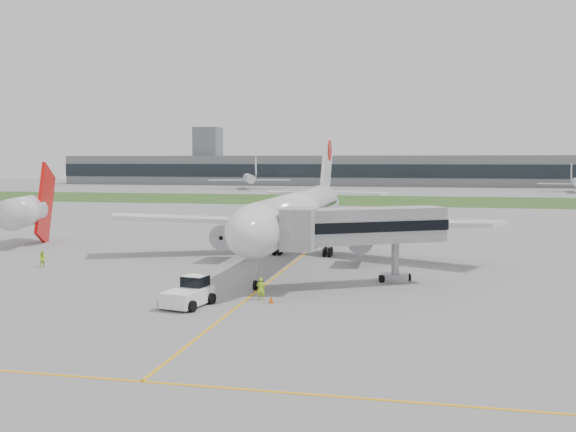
% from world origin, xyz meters
% --- Properties ---
extents(ground, '(600.00, 600.00, 0.00)m').
position_xyz_m(ground, '(0.00, 0.00, 0.00)').
color(ground, gray).
rests_on(ground, ground).
extents(apron_markings, '(70.00, 70.00, 0.04)m').
position_xyz_m(apron_markings, '(0.00, -5.00, 0.00)').
color(apron_markings, '#F3A915').
rests_on(apron_markings, ground).
extents(grass_strip, '(600.00, 50.00, 0.02)m').
position_xyz_m(grass_strip, '(0.00, 120.00, 0.01)').
color(grass_strip, '#20481B').
rests_on(grass_strip, ground).
extents(terminal_building, '(320.00, 22.30, 14.00)m').
position_xyz_m(terminal_building, '(0.00, 229.87, 7.00)').
color(terminal_building, slate).
rests_on(terminal_building, ground).
extents(control_tower, '(12.00, 12.00, 56.00)m').
position_xyz_m(control_tower, '(-90.00, 232.00, 0.00)').
color(control_tower, slate).
rests_on(control_tower, ground).
extents(airliner, '(48.13, 53.95, 17.88)m').
position_xyz_m(airliner, '(0.00, 4.87, 5.66)').
color(airliner, silver).
rests_on(airliner, ground).
extents(pushback_tug, '(3.84, 5.02, 2.36)m').
position_xyz_m(pushback_tug, '(-3.94, -22.26, 1.09)').
color(pushback_tug, white).
rests_on(pushback_tug, ground).
extents(jet_bridge, '(15.36, 11.54, 7.60)m').
position_xyz_m(jet_bridge, '(8.70, -10.92, 5.62)').
color(jet_bridge, '#AAABAD').
rests_on(jet_bridge, ground).
extents(safety_cone_left, '(0.36, 0.36, 0.50)m').
position_xyz_m(safety_cone_left, '(-3.51, -23.44, 0.25)').
color(safety_cone_left, '#F1590C').
rests_on(safety_cone_left, ground).
extents(safety_cone_right, '(0.43, 0.43, 0.59)m').
position_xyz_m(safety_cone_right, '(2.41, -19.97, 0.30)').
color(safety_cone_right, '#F1590C').
rests_on(safety_cone_right, ground).
extents(ground_crew_near, '(0.79, 0.62, 1.93)m').
position_xyz_m(ground_crew_near, '(1.23, -18.85, 0.97)').
color(ground_crew_near, '#B1F729').
rests_on(ground_crew_near, ground).
extents(ground_crew_far, '(1.15, 1.14, 1.87)m').
position_xyz_m(ground_crew_far, '(-26.71, -7.77, 0.93)').
color(ground_crew_far, '#C9FF2A').
rests_on(ground_crew_far, ground).
extents(neighbor_aircraft, '(6.63, 15.29, 12.34)m').
position_xyz_m(neighbor_aircraft, '(-39.42, 8.07, 4.89)').
color(neighbor_aircraft, '#BE0D0A').
rests_on(neighbor_aircraft, ground).
extents(distant_aircraft_left, '(41.06, 38.61, 12.75)m').
position_xyz_m(distant_aircraft_left, '(-56.01, 184.60, 0.00)').
color(distant_aircraft_left, silver).
rests_on(distant_aircraft_left, ground).
extents(distant_aircraft_right, '(31.05, 28.38, 10.50)m').
position_xyz_m(distant_aircraft_right, '(70.42, 183.93, 0.00)').
color(distant_aircraft_right, silver).
rests_on(distant_aircraft_right, ground).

